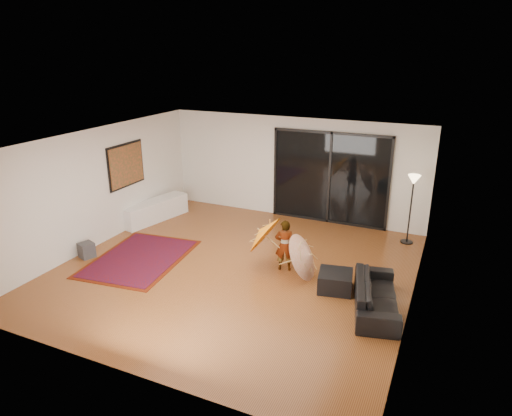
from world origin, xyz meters
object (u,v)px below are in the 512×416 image
Objects in this scene: ottoman at (335,281)px; media_console at (155,210)px; sofa at (376,295)px; child at (285,245)px.

media_console is at bearing 162.65° from ottoman.
ottoman is (-0.83, 0.37, -0.09)m from sofa.
child reaches higher than media_console.
media_console is at bearing 58.79° from sofa.
media_console is 1.06× the size of sofa.
ottoman is 0.58× the size of child.
ottoman is 1.30m from child.
sofa reaches higher than ottoman.
media_console is 4.39m from child.
child is (4.18, -1.29, 0.27)m from media_console.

